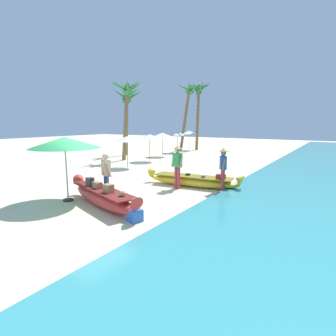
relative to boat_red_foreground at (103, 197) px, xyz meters
The scene contains 17 objects.
ground_plane 1.20m from the boat_red_foreground, 156.35° to the left, with size 80.00×80.00×0.00m, color beige.
boat_red_foreground is the anchor object (origin of this frame).
boat_yellow_midground 4.31m from the boat_red_foreground, 73.85° to the left, with size 4.38×1.21×0.77m.
person_vendor_hatted 3.61m from the boat_red_foreground, 76.64° to the left, with size 0.58×0.44×1.81m.
person_tourist_customer 1.04m from the boat_red_foreground, 125.73° to the left, with size 0.58×0.41×1.67m.
person_vendor_assistant 4.81m from the boat_red_foreground, 57.14° to the left, with size 0.46×0.57×1.75m.
patio_umbrella_large 2.30m from the boat_red_foreground, behind, with size 2.37×2.37×2.26m.
parasol_row_0 8.03m from the boat_red_foreground, 124.87° to the left, with size 1.60×1.60×1.91m.
parasol_row_1 10.75m from the boat_red_foreground, 117.88° to the left, with size 1.60×1.60×1.91m.
parasol_row_2 13.65m from the boat_red_foreground, 115.30° to the left, with size 1.60×1.60×1.91m.
parasol_row_3 16.51m from the boat_red_foreground, 111.88° to the left, with size 1.60×1.60×1.91m.
parasol_row_4 19.05m from the boat_red_foreground, 109.63° to the left, with size 1.60×1.60×1.91m.
palm_tree_tall_inland 14.96m from the boat_red_foreground, 127.36° to the left, with size 2.77×2.71×5.52m.
palm_tree_leaning_seaward 11.87m from the boat_red_foreground, 126.31° to the left, with size 2.52×2.58×5.70m.
palm_tree_mid_cluster 19.34m from the boat_red_foreground, 109.93° to the left, with size 2.62×2.30×6.52m.
palm_tree_far_behind 19.89m from the boat_red_foreground, 106.99° to the left, with size 2.51×2.74×6.57m.
cooler_box 1.85m from the boat_red_foreground, 16.53° to the right, with size 0.40×0.36×0.34m, color blue.
Camera 1 is at (7.58, -6.70, 2.74)m, focal length 29.43 mm.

